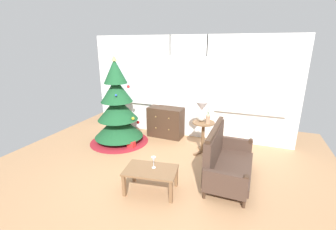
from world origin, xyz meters
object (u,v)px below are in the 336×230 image
object	(u,v)px
christmas_tree	(118,113)
side_table	(203,131)
coffee_table	(151,173)
gift_box	(131,144)
table_lamp	(202,109)
settee_sofa	(224,159)
flower_vase	(208,118)
dresser_cabinet	(166,122)
wine_glass	(154,160)

from	to	relation	value
christmas_tree	side_table	size ratio (longest dim) A/B	2.90
coffee_table	christmas_tree	bearing A→B (deg)	135.36
gift_box	side_table	bearing A→B (deg)	12.04
table_lamp	coffee_table	distance (m)	1.90
settee_sofa	gift_box	size ratio (longest dim) A/B	9.20
flower_vase	settee_sofa	bearing A→B (deg)	-59.82
gift_box	coffee_table	bearing A→B (deg)	-50.16
christmas_tree	dresser_cabinet	world-z (taller)	christmas_tree
dresser_cabinet	table_lamp	bearing A→B (deg)	-28.38
christmas_tree	wine_glass	bearing A→B (deg)	-43.00
settee_sofa	side_table	world-z (taller)	settee_sofa
christmas_tree	wine_glass	distance (m)	2.21
settee_sofa	wine_glass	distance (m)	1.29
flower_vase	gift_box	world-z (taller)	flower_vase
side_table	coffee_table	bearing A→B (deg)	-106.08
settee_sofa	table_lamp	bearing A→B (deg)	124.68
settee_sofa	flower_vase	bearing A→B (deg)	120.18
dresser_cabinet	gift_box	xyz separation A→B (m)	(-0.49, -0.95, -0.31)
dresser_cabinet	flower_vase	bearing A→B (deg)	-28.87
table_lamp	wine_glass	distance (m)	1.77
settee_sofa	coffee_table	bearing A→B (deg)	-142.89
flower_vase	side_table	bearing A→B (deg)	149.04
wine_glass	dresser_cabinet	bearing A→B (deg)	106.29
gift_box	settee_sofa	bearing A→B (deg)	-13.85
settee_sofa	gift_box	xyz separation A→B (m)	(-2.18, 0.54, -0.29)
settee_sofa	gift_box	bearing A→B (deg)	166.15
christmas_tree	dresser_cabinet	bearing A→B (deg)	37.12
table_lamp	gift_box	xyz separation A→B (m)	(-1.55, -0.38, -0.92)
christmas_tree	settee_sofa	size ratio (longest dim) A/B	1.39
table_lamp	settee_sofa	bearing A→B (deg)	-55.32
side_table	coffee_table	size ratio (longest dim) A/B	0.80
christmas_tree	coffee_table	bearing A→B (deg)	-44.64
christmas_tree	table_lamp	xyz separation A→B (m)	(2.01, 0.16, 0.26)
table_lamp	gift_box	distance (m)	1.84
table_lamp	wine_glass	world-z (taller)	table_lamp
dresser_cabinet	wine_glass	distance (m)	2.33
table_lamp	christmas_tree	bearing A→B (deg)	-175.49
dresser_cabinet	gift_box	world-z (taller)	dresser_cabinet
settee_sofa	coffee_table	distance (m)	1.33
christmas_tree	table_lamp	world-z (taller)	christmas_tree
christmas_tree	wine_glass	world-z (taller)	christmas_tree
settee_sofa	table_lamp	distance (m)	1.28
settee_sofa	wine_glass	size ratio (longest dim) A/B	7.73
dresser_cabinet	wine_glass	size ratio (longest dim) A/B	4.71
christmas_tree	gift_box	bearing A→B (deg)	-25.67
table_lamp	flower_vase	distance (m)	0.25
side_table	gift_box	bearing A→B (deg)	-167.96
christmas_tree	flower_vase	distance (m)	2.18
flower_vase	wine_glass	distance (m)	1.69
flower_vase	christmas_tree	bearing A→B (deg)	-178.45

